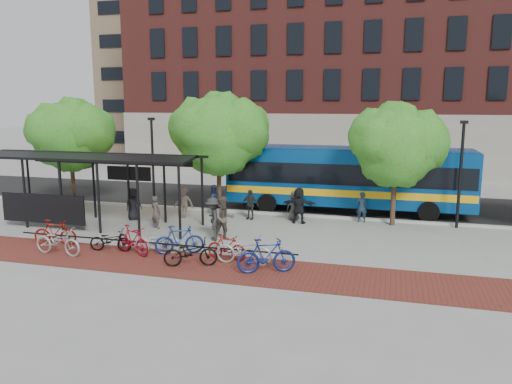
% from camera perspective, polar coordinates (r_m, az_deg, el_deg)
% --- Properties ---
extents(ground, '(160.00, 160.00, 0.00)m').
position_cam_1_polar(ground, '(23.05, 0.11, -4.76)').
color(ground, '#9E9E99').
rests_on(ground, ground).
extents(asphalt_street, '(160.00, 8.00, 0.01)m').
position_cam_1_polar(asphalt_street, '(30.64, 4.05, -0.98)').
color(asphalt_street, black).
rests_on(asphalt_street, ground).
extents(curb, '(160.00, 0.25, 0.12)m').
position_cam_1_polar(curb, '(26.81, 2.37, -2.49)').
color(curb, '#B7B7B2').
rests_on(curb, ground).
extents(brick_strip, '(24.00, 3.00, 0.01)m').
position_cam_1_polar(brick_strip, '(19.21, -9.71, -8.02)').
color(brick_strip, maroon).
rests_on(brick_strip, ground).
extents(bike_rack_rail, '(12.00, 0.05, 0.95)m').
position_cam_1_polar(bike_rack_rail, '(20.54, -11.95, -6.90)').
color(bike_rack_rail, black).
rests_on(bike_rack_rail, ground).
extents(building_brick, '(55.00, 14.00, 20.00)m').
position_cam_1_polar(building_brick, '(47.82, 20.98, 14.46)').
color(building_brick, maroon).
rests_on(building_brick, ground).
extents(building_tower, '(22.00, 22.00, 30.00)m').
position_cam_1_polar(building_tower, '(65.86, -4.38, 18.15)').
color(building_tower, '#7A664C').
rests_on(building_tower, ground).
extents(bus_shelter, '(10.60, 3.07, 3.60)m').
position_cam_1_polar(bus_shelter, '(25.41, -18.20, 3.02)').
color(bus_shelter, black).
rests_on(bus_shelter, ground).
extents(tree_a, '(4.90, 4.00, 6.18)m').
position_cam_1_polar(tree_a, '(30.58, -20.31, 6.39)').
color(tree_a, '#382619').
rests_on(tree_a, ground).
extents(tree_b, '(5.15, 4.20, 6.47)m').
position_cam_1_polar(tree_b, '(26.37, -4.09, 6.95)').
color(tree_b, '#382619').
rests_on(tree_b, ground).
extents(tree_c, '(4.66, 3.80, 5.92)m').
position_cam_1_polar(tree_c, '(24.90, 15.93, 5.45)').
color(tree_c, '#382619').
rests_on(tree_c, ground).
extents(lamp_post_left, '(0.35, 0.20, 5.12)m').
position_cam_1_polar(lamp_post_left, '(28.37, -11.72, 3.52)').
color(lamp_post_left, black).
rests_on(lamp_post_left, ground).
extents(lamp_post_right, '(0.35, 0.20, 5.12)m').
position_cam_1_polar(lamp_post_right, '(25.48, 22.34, 2.21)').
color(lamp_post_right, black).
rests_on(lamp_post_right, ground).
extents(bus, '(13.10, 3.21, 3.53)m').
position_cam_1_polar(bus, '(27.68, 10.44, 1.90)').
color(bus, navy).
rests_on(bus, ground).
extents(bike_1, '(1.91, 0.86, 1.11)m').
position_cam_1_polar(bike_1, '(22.74, -21.98, -4.30)').
color(bike_1, maroon).
rests_on(bike_1, ground).
extents(bike_2, '(2.19, 0.93, 1.12)m').
position_cam_1_polar(bike_2, '(21.28, -21.71, -5.24)').
color(bike_2, '#B2B3B5').
rests_on(bike_2, ground).
extents(bike_4, '(1.82, 0.87, 0.92)m').
position_cam_1_polar(bike_4, '(21.12, -16.29, -5.32)').
color(bike_4, black).
rests_on(bike_4, ground).
extents(bike_5, '(1.98, 1.28, 1.16)m').
position_cam_1_polar(bike_5, '(20.45, -13.91, -5.36)').
color(bike_5, maroon).
rests_on(bike_5, ground).
extents(bike_6, '(1.96, 1.12, 0.98)m').
position_cam_1_polar(bike_6, '(20.36, -11.15, -5.59)').
color(bike_6, '#99999B').
rests_on(bike_6, ground).
extents(bike_7, '(1.99, 1.31, 1.17)m').
position_cam_1_polar(bike_7, '(20.14, -8.76, -5.41)').
color(bike_7, navy).
rests_on(bike_7, ground).
extents(bike_8, '(2.10, 1.32, 1.04)m').
position_cam_1_polar(bike_8, '(18.63, -7.49, -6.87)').
color(bike_8, black).
rests_on(bike_8, ground).
extents(bike_9, '(1.67, 0.68, 0.98)m').
position_cam_1_polar(bike_9, '(19.30, -3.38, -6.29)').
color(bike_9, '#9E130E').
rests_on(bike_9, ground).
extents(bike_10, '(2.16, 0.81, 1.12)m').
position_cam_1_polar(bike_10, '(18.69, -1.40, -6.61)').
color(bike_10, '#B3B3B6').
rests_on(bike_10, ground).
extents(bike_11, '(2.16, 1.41, 1.26)m').
position_cam_1_polar(bike_11, '(17.75, 1.19, -7.29)').
color(bike_11, navy).
rests_on(bike_11, ground).
extents(pedestrian_0, '(0.94, 0.94, 1.65)m').
position_cam_1_polar(pedestrian_0, '(26.34, -13.82, -1.31)').
color(pedestrian_0, black).
rests_on(pedestrian_0, ground).
extents(pedestrian_1, '(0.69, 0.59, 1.60)m').
position_cam_1_polar(pedestrian_1, '(24.27, -11.37, -2.26)').
color(pedestrian_1, '#483F39').
rests_on(pedestrian_1, ground).
extents(pedestrian_2, '(1.03, 1.02, 1.68)m').
position_cam_1_polar(pedestrian_2, '(26.46, -4.93, -0.97)').
color(pedestrian_2, '#1D2944').
rests_on(pedestrian_2, ground).
extents(pedestrian_3, '(1.10, 0.64, 1.68)m').
position_cam_1_polar(pedestrian_3, '(26.15, -8.25, -1.17)').
color(pedestrian_3, brown).
rests_on(pedestrian_3, ground).
extents(pedestrian_4, '(0.96, 0.52, 1.55)m').
position_cam_1_polar(pedestrian_4, '(25.65, -0.69, -1.43)').
color(pedestrian_4, '#262626').
rests_on(pedestrian_4, ground).
extents(pedestrian_5, '(1.72, 0.63, 1.82)m').
position_cam_1_polar(pedestrian_5, '(24.86, 4.92, -1.53)').
color(pedestrian_5, black).
rests_on(pedestrian_5, ground).
extents(pedestrian_6, '(0.78, 0.54, 1.52)m').
position_cam_1_polar(pedestrian_6, '(25.55, 4.38, -1.54)').
color(pedestrian_6, '#463F38').
rests_on(pedestrian_6, ground).
extents(pedestrian_7, '(0.63, 0.48, 1.55)m').
position_cam_1_polar(pedestrian_7, '(25.59, 11.98, -1.69)').
color(pedestrian_7, '#1B2B3F').
rests_on(pedestrian_7, ground).
extents(pedestrian_8, '(1.21, 1.17, 1.96)m').
position_cam_1_polar(pedestrian_8, '(21.73, -3.67, -3.06)').
color(pedestrian_8, '#4D4439').
rests_on(pedestrian_8, ground).
extents(pedestrian_9, '(1.12, 1.40, 1.89)m').
position_cam_1_polar(pedestrian_9, '(21.91, -4.94, -3.06)').
color(pedestrian_9, '#2B2B2B').
rests_on(pedestrian_9, ground).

